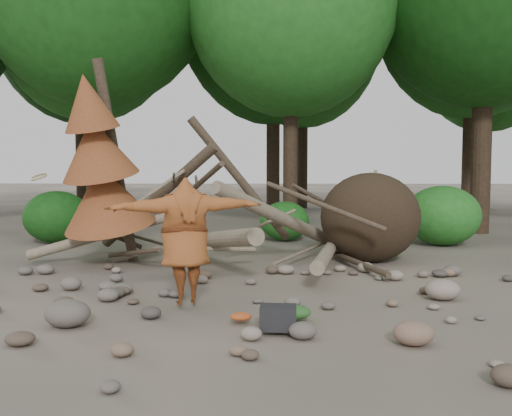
{
  "coord_description": "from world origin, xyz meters",
  "views": [
    {
      "loc": [
        0.38,
        -8.3,
        2.13
      ],
      "look_at": [
        0.14,
        1.5,
        1.4
      ],
      "focal_mm": 40.0,
      "sensor_mm": 36.0,
      "label": 1
    }
  ],
  "objects": [
    {
      "name": "boulder_front_right",
      "position": [
        2.09,
        -1.63,
        0.15
      ],
      "size": [
        0.49,
        0.44,
        0.29
      ],
      "primitive_type": "ellipsoid",
      "color": "#836452",
      "rests_on": "ground"
    },
    {
      "name": "bush_mid",
      "position": [
        0.8,
        7.8,
        0.56
      ],
      "size": [
        1.4,
        1.4,
        1.12
      ],
      "primitive_type": "ellipsoid",
      "color": "#20671D",
      "rests_on": "ground"
    },
    {
      "name": "backpack",
      "position": [
        0.49,
        -1.22,
        0.15
      ],
      "size": [
        0.47,
        0.33,
        0.3
      ],
      "primitive_type": "cube",
      "rotation": [
        0.0,
        0.0,
        -0.05
      ],
      "color": "black",
      "rests_on": "ground"
    },
    {
      "name": "cloth_green",
      "position": [
        0.7,
        -0.67,
        0.09
      ],
      "size": [
        0.49,
        0.41,
        0.18
      ],
      "primitive_type": "ellipsoid",
      "color": "#2A5B24",
      "rests_on": "ground"
    },
    {
      "name": "dead_conifer",
      "position": [
        -3.12,
        3.37,
        2.11
      ],
      "size": [
        2.06,
        2.16,
        4.35
      ],
      "color": "#4C3F30",
      "rests_on": "ground"
    },
    {
      "name": "frisbee_thrower",
      "position": [
        -0.87,
        0.03,
        1.02
      ],
      "size": [
        3.56,
        1.35,
        1.95
      ],
      "color": "brown",
      "rests_on": "ground"
    },
    {
      "name": "boulder_front_left",
      "position": [
        -2.29,
        -0.96,
        0.18
      ],
      "size": [
        0.6,
        0.54,
        0.36
      ],
      "primitive_type": "ellipsoid",
      "color": "#615951",
      "rests_on": "ground"
    },
    {
      "name": "ground",
      "position": [
        0.0,
        0.0,
        0.0
      ],
      "size": [
        120.0,
        120.0,
        0.0
      ],
      "primitive_type": "plane",
      "color": "#514C44",
      "rests_on": "ground"
    },
    {
      "name": "boulder_mid_right",
      "position": [
        3.13,
        0.69,
        0.17
      ],
      "size": [
        0.55,
        0.5,
        0.33
      ],
      "primitive_type": "ellipsoid",
      "color": "gray",
      "rests_on": "ground"
    },
    {
      "name": "cloth_orange",
      "position": [
        -0.01,
        -0.78,
        0.05
      ],
      "size": [
        0.29,
        0.24,
        0.11
      ],
      "primitive_type": "ellipsoid",
      "color": "#B1481E",
      "rests_on": "ground"
    },
    {
      "name": "bush_left",
      "position": [
        -5.5,
        7.2,
        0.72
      ],
      "size": [
        1.8,
        1.8,
        1.44
      ],
      "primitive_type": "ellipsoid",
      "color": "#175115",
      "rests_on": "ground"
    },
    {
      "name": "deadfall_pile",
      "position": [
        2.02,
        4.24,
        0.95
      ],
      "size": [
        8.55,
        5.24,
        3.3
      ],
      "color": "#332619",
      "rests_on": "ground"
    },
    {
      "name": "bush_right",
      "position": [
        5.0,
        7.0,
        0.8
      ],
      "size": [
        2.0,
        2.0,
        1.6
      ],
      "primitive_type": "ellipsoid",
      "color": "#2A7A26",
      "rests_on": "ground"
    }
  ]
}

